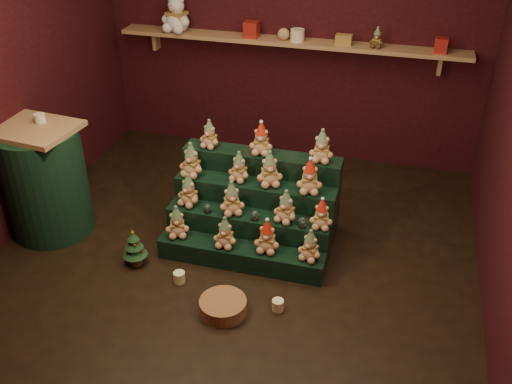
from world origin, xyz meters
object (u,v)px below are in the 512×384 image
(snow_globe_b, at_px, (255,215))
(riser_tier_front, at_px, (241,256))
(snow_globe_a, at_px, (208,208))
(brown_bear, at_px, (377,38))
(side_table, at_px, (46,181))
(mug_right, at_px, (278,305))
(mug_left, at_px, (179,277))
(wicker_basket, at_px, (223,306))
(white_bear, at_px, (176,9))
(snow_globe_c, at_px, (302,222))
(mini_christmas_tree, at_px, (134,247))

(snow_globe_b, bearing_deg, riser_tier_front, -115.35)
(snow_globe_a, distance_m, brown_bear, 2.37)
(snow_globe_a, relative_size, side_table, 0.08)
(mug_right, bearing_deg, mug_left, 173.11)
(wicker_basket, bearing_deg, side_table, 160.81)
(brown_bear, bearing_deg, snow_globe_a, -116.09)
(riser_tier_front, relative_size, snow_globe_a, 16.96)
(white_bear, xyz_separation_m, brown_bear, (2.07, 0.00, -0.13))
(wicker_basket, bearing_deg, snow_globe_a, 116.67)
(snow_globe_b, distance_m, brown_bear, 2.21)
(side_table, height_order, mug_right, side_table)
(snow_globe_c, distance_m, mug_right, 0.71)
(brown_bear, bearing_deg, white_bear, -174.45)
(mug_left, bearing_deg, snow_globe_a, 81.62)
(snow_globe_b, relative_size, brown_bear, 0.44)
(mug_left, distance_m, wicker_basket, 0.51)
(snow_globe_b, relative_size, mug_left, 0.92)
(mini_christmas_tree, distance_m, mug_right, 1.30)
(wicker_basket, bearing_deg, snow_globe_c, 59.52)
(snow_globe_c, relative_size, white_bear, 0.20)
(riser_tier_front, height_order, brown_bear, brown_bear)
(snow_globe_b, distance_m, snow_globe_c, 0.40)
(snow_globe_a, distance_m, white_bear, 2.36)
(snow_globe_a, bearing_deg, wicker_basket, -63.33)
(mini_christmas_tree, bearing_deg, mug_right, -9.96)
(snow_globe_b, bearing_deg, wicker_basket, -92.97)
(snow_globe_c, xyz_separation_m, brown_bear, (0.32, 1.83, 1.01))
(mug_left, distance_m, brown_bear, 2.96)
(side_table, xyz_separation_m, brown_bear, (2.58, 1.93, 0.92))
(snow_globe_b, height_order, side_table, side_table)
(snow_globe_b, distance_m, wicker_basket, 0.82)
(mini_christmas_tree, xyz_separation_m, mug_right, (1.28, -0.22, -0.12))
(mini_christmas_tree, relative_size, white_bear, 0.75)
(wicker_basket, height_order, brown_bear, brown_bear)
(wicker_basket, height_order, white_bear, white_bear)
(snow_globe_c, height_order, mug_right, snow_globe_c)
(brown_bear, bearing_deg, mug_left, -111.67)
(mug_left, distance_m, white_bear, 2.91)
(riser_tier_front, distance_m, wicker_basket, 0.58)
(snow_globe_a, bearing_deg, mug_left, -98.38)
(snow_globe_b, xyz_separation_m, mug_left, (-0.49, -0.51, -0.36))
(snow_globe_c, height_order, wicker_basket, snow_globe_c)
(mug_right, distance_m, white_bear, 3.33)
(riser_tier_front, relative_size, brown_bear, 7.20)
(mug_right, height_order, brown_bear, brown_bear)
(mug_right, bearing_deg, snow_globe_c, 85.50)
(side_table, distance_m, mug_left, 1.51)
(snow_globe_a, distance_m, snow_globe_b, 0.41)
(snow_globe_c, height_order, brown_bear, brown_bear)
(brown_bear, bearing_deg, riser_tier_front, -106.14)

